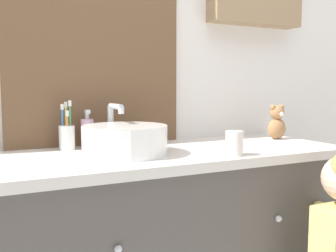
% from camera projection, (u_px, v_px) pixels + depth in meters
% --- Properties ---
extents(wall_back, '(3.20, 0.18, 2.50)m').
position_uv_depth(wall_back, '(150.00, 42.00, 1.69)').
color(wall_back, silver).
rests_on(wall_back, ground_plane).
extents(sink_basin, '(0.31, 0.36, 0.18)m').
position_uv_depth(sink_basin, '(125.00, 139.00, 1.36)').
color(sink_basin, white).
rests_on(sink_basin, vanity_counter).
extents(toothbrush_holder, '(0.06, 0.06, 0.19)m').
position_uv_depth(toothbrush_holder, '(67.00, 136.00, 1.46)').
color(toothbrush_holder, silver).
rests_on(toothbrush_holder, vanity_counter).
extents(soap_dispenser, '(0.05, 0.05, 0.15)m').
position_uv_depth(soap_dispenser, '(87.00, 133.00, 1.49)').
color(soap_dispenser, '#CCA3BC').
rests_on(soap_dispenser, vanity_counter).
extents(teddy_bear, '(0.09, 0.08, 0.16)m').
position_uv_depth(teddy_bear, '(277.00, 123.00, 1.75)').
color(teddy_bear, '#9E7047').
rests_on(teddy_bear, vanity_counter).
extents(drinking_cup, '(0.06, 0.06, 0.09)m').
position_uv_depth(drinking_cup, '(234.00, 143.00, 1.33)').
color(drinking_cup, silver).
rests_on(drinking_cup, vanity_counter).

